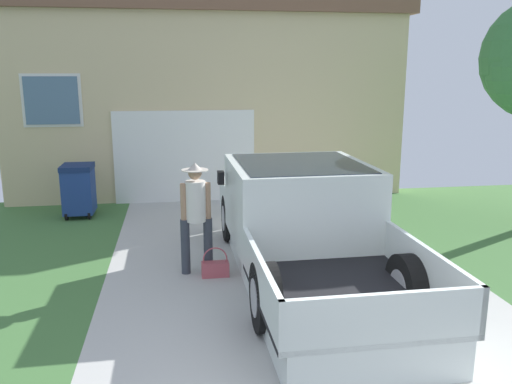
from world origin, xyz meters
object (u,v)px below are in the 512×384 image
at_px(pickup_truck, 301,223).
at_px(person_with_hat, 196,210).
at_px(house_with_garage, 202,87).
at_px(handbag, 215,268).
at_px(wheeled_trash_bin, 79,189).

xyz_separation_m(pickup_truck, person_with_hat, (-1.53, 0.10, 0.23)).
bearing_deg(house_with_garage, pickup_truck, -82.84).
bearing_deg(handbag, wheeled_trash_bin, 124.04).
relative_size(person_with_hat, handbag, 3.76).
bearing_deg(handbag, person_with_hat, 142.20).
bearing_deg(person_with_hat, handbag, -40.43).
bearing_deg(handbag, house_with_garage, 87.85).
bearing_deg(house_with_garage, wheeled_trash_bin, -123.10).
height_order(pickup_truck, wheeled_trash_bin, pickup_truck).
xyz_separation_m(person_with_hat, house_with_garage, (0.55, 7.73, 1.54)).
relative_size(handbag, house_with_garage, 0.05).
bearing_deg(pickup_truck, wheeled_trash_bin, 135.84).
height_order(pickup_truck, house_with_garage, house_with_garage).
bearing_deg(house_with_garage, person_with_hat, -94.04).
bearing_deg(handbag, pickup_truck, 3.98).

